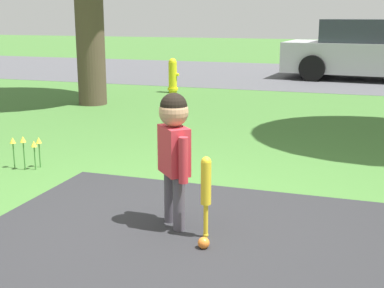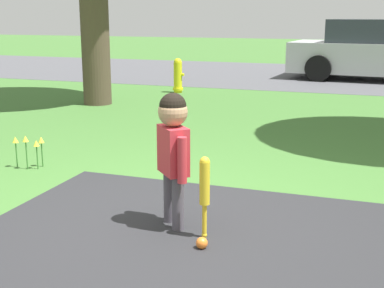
{
  "view_description": "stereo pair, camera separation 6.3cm",
  "coord_description": "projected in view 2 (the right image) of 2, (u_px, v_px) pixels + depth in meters",
  "views": [
    {
      "loc": [
        1.44,
        -3.41,
        1.51
      ],
      "look_at": [
        0.16,
        0.41,
        0.52
      ],
      "focal_mm": 50.0,
      "sensor_mm": 36.0,
      "label": 1
    },
    {
      "loc": [
        1.5,
        -3.39,
        1.51
      ],
      "look_at": [
        0.16,
        0.41,
        0.52
      ],
      "focal_mm": 50.0,
      "sensor_mm": 36.0,
      "label": 2
    }
  ],
  "objects": [
    {
      "name": "ground_plane",
      "position": [
        153.0,
        223.0,
        3.95
      ],
      "size": [
        60.0,
        60.0,
        0.0
      ],
      "primitive_type": "plane",
      "color": "#3D6B2D"
    },
    {
      "name": "baseball_bat",
      "position": [
        205.0,
        186.0,
        3.61
      ],
      "size": [
        0.07,
        0.07,
        0.58
      ],
      "color": "yellow",
      "rests_on": "ground"
    },
    {
      "name": "flower_bed",
      "position": [
        30.0,
        143.0,
        5.3
      ],
      "size": [
        0.29,
        0.19,
        0.34
      ],
      "color": "#38702D",
      "rests_on": "ground"
    },
    {
      "name": "street_strip",
      "position": [
        316.0,
        76.0,
        13.27
      ],
      "size": [
        40.0,
        6.0,
        0.01
      ],
      "color": "#4C4C51",
      "rests_on": "ground"
    },
    {
      "name": "parked_car",
      "position": [
        379.0,
        52.0,
        12.31
      ],
      "size": [
        4.15,
        2.1,
        1.38
      ],
      "rotation": [
        0.0,
        0.0,
        -0.08
      ],
      "color": "#B7B7BC",
      "rests_on": "ground"
    },
    {
      "name": "sports_ball",
      "position": [
        202.0,
        243.0,
        3.51
      ],
      "size": [
        0.08,
        0.08,
        0.08
      ],
      "color": "orange",
      "rests_on": "ground"
    },
    {
      "name": "fire_hydrant",
      "position": [
        178.0,
        76.0,
        10.41
      ],
      "size": [
        0.23,
        0.2,
        0.67
      ],
      "color": "yellow",
      "rests_on": "ground"
    },
    {
      "name": "child",
      "position": [
        173.0,
        141.0,
        3.75
      ],
      "size": [
        0.29,
        0.31,
        0.98
      ],
      "rotation": [
        0.0,
        0.0,
        -0.82
      ],
      "color": "#4C4751",
      "rests_on": "ground"
    }
  ]
}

